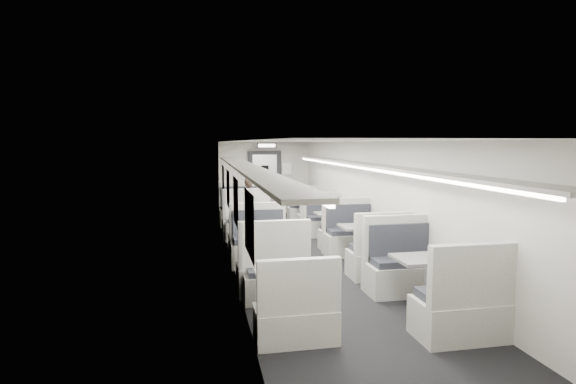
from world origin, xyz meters
name	(u,v)px	position (x,y,z in m)	size (l,w,h in m)	color
room	(306,201)	(0.00, 0.00, 1.20)	(3.24, 12.24, 2.64)	black
booth_left_a	(243,216)	(-1.00, 3.10, 0.42)	(1.16, 2.35, 1.26)	beige
booth_left_b	(250,230)	(-1.00, 1.32, 0.38)	(1.05, 2.14, 1.14)	beige
booth_left_c	(265,255)	(-1.00, -1.15, 0.40)	(1.11, 2.25, 1.20)	beige
booth_left_d	(284,293)	(-1.00, -3.01, 0.35)	(0.98, 1.98, 1.06)	beige
booth_right_a	(309,213)	(1.00, 3.75, 0.35)	(0.96, 1.96, 1.05)	beige
booth_right_b	(333,227)	(1.00, 1.38, 0.36)	(1.00, 2.03, 1.09)	beige
booth_right_c	(364,245)	(1.00, -0.67, 0.40)	(1.10, 2.22, 1.19)	beige
booth_right_d	(428,284)	(1.00, -3.20, 0.41)	(1.12, 2.28, 1.22)	beige
passenger	(250,203)	(-0.77, 3.43, 0.71)	(0.52, 0.34, 1.42)	black
window_a	(223,181)	(-1.49, 3.40, 1.35)	(0.02, 1.18, 0.84)	black
window_b	(228,189)	(-1.49, 1.20, 1.35)	(0.02, 1.18, 0.84)	black
window_c	(236,201)	(-1.49, -1.00, 1.35)	(0.02, 1.18, 0.84)	black
window_d	(249,224)	(-1.49, -3.20, 1.35)	(0.02, 1.18, 0.84)	black
luggage_rack_left	(245,167)	(-1.24, -0.30, 1.92)	(0.46, 10.40, 0.09)	beige
luggage_rack_right	(370,166)	(1.24, -0.30, 1.92)	(0.46, 10.40, 0.09)	beige
vestibule_door	(265,183)	(0.00, 5.93, 1.04)	(1.10, 0.13, 2.10)	black
exit_sign	(267,145)	(0.00, 5.44, 2.28)	(0.62, 0.12, 0.16)	black
wall_notice	(287,169)	(0.75, 5.92, 1.50)	(0.32, 0.02, 0.40)	white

